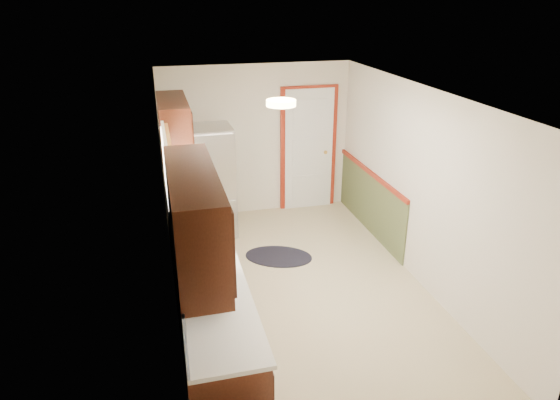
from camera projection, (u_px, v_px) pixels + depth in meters
room_shell at (302, 199)px, 5.69m from camera, size 3.20×5.20×2.52m
kitchen_run at (198, 254)px, 5.30m from camera, size 0.63×4.00×2.20m
back_wall_trim at (321, 160)px, 8.01m from camera, size 1.12×2.30×2.08m
ceiling_fixture at (281, 103)px, 4.99m from camera, size 0.30×0.30×0.06m
microwave at (209, 267)px, 4.43m from camera, size 0.35×0.59×0.38m
refrigerator at (210, 182)px, 7.29m from camera, size 0.70×0.70×1.65m
rug at (279, 256)px, 6.90m from camera, size 1.09×0.92×0.01m
cooktop at (189, 191)px, 6.60m from camera, size 0.53×0.64×0.02m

